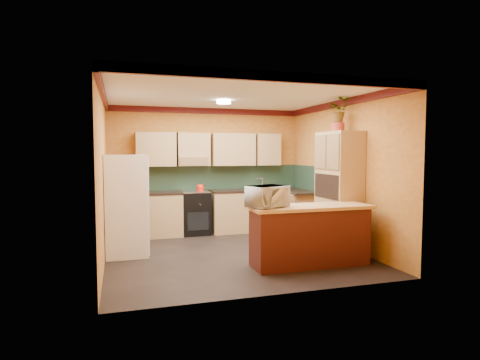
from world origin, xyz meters
name	(u,v)px	position (x,y,z in m)	size (l,w,h in m)	color
room_shell	(229,133)	(0.02, 0.28, 2.09)	(4.24, 4.24, 2.72)	black
base_cabinets_back	(224,212)	(0.31, 1.80, 0.44)	(3.65, 0.60, 0.88)	tan
countertop_back	(224,191)	(0.31, 1.80, 0.90)	(3.65, 0.62, 0.04)	black
stove	(195,213)	(-0.32, 1.80, 0.46)	(0.58, 0.58, 0.91)	black
kettle	(200,187)	(-0.22, 1.75, 1.00)	(0.17, 0.17, 0.18)	red
sink	(258,189)	(1.08, 1.80, 0.94)	(0.48, 0.40, 0.03)	silver
base_cabinets_right	(301,214)	(1.80, 1.07, 0.44)	(0.60, 0.80, 0.88)	tan
countertop_right	(301,192)	(1.80, 1.07, 0.90)	(0.62, 0.80, 0.04)	black
fridge	(126,205)	(-1.75, 0.38, 0.85)	(0.68, 0.66, 1.70)	white
pantry	(338,192)	(1.85, -0.33, 1.05)	(0.48, 0.90, 2.10)	tan
fern_pot	(338,127)	(1.85, -0.28, 2.18)	(0.22, 0.22, 0.16)	#AF3A2A
fern	(338,110)	(1.85, -0.28, 2.47)	(0.39, 0.33, 0.43)	tan
breakfast_bar	(310,237)	(0.94, -1.05, 0.44)	(1.80, 0.55, 0.88)	#4D1712
bar_top	(310,207)	(0.94, -1.05, 0.91)	(1.90, 0.65, 0.05)	#D7B968
microwave	(267,196)	(0.24, -1.05, 1.09)	(0.58, 0.39, 0.32)	white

